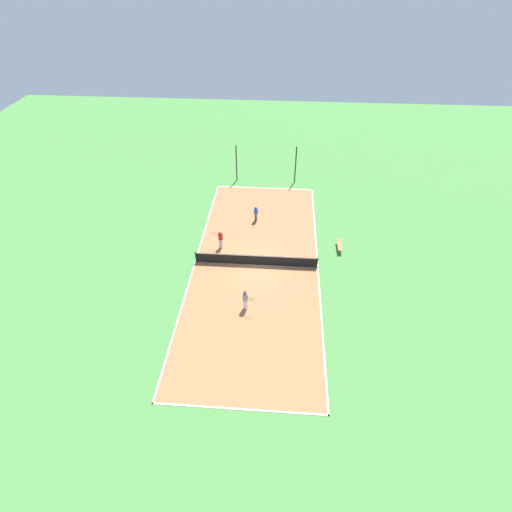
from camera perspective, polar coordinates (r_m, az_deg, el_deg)
The scene contains 11 objects.
ground_plane at distance 31.19m, azimuth 0.00°, elevation -1.29°, with size 80.00×80.00×0.00m, color #47843D.
court_surface at distance 31.18m, azimuth 0.00°, elevation -1.27°, with size 9.72×24.56×0.02m.
tennis_net at distance 30.85m, azimuth 0.00°, elevation -0.55°, with size 9.52×0.10×0.98m.
bench at distance 33.27m, azimuth 11.84°, elevation 1.54°, with size 0.36×1.62×0.45m.
player_near_blue at distance 35.67m, azimuth -0.01°, elevation 6.25°, with size 0.37×0.94×1.53m.
player_baseline_gray at distance 27.09m, azimuth -1.54°, elevation -6.10°, with size 0.93×0.85×1.64m.
player_coach_red at distance 32.48m, azimuth -5.10°, elevation 2.58°, with size 0.99×0.55×1.66m.
tennis_ball_near_net at distance 30.23m, azimuth 5.40°, elevation -2.91°, with size 0.07×0.07×0.07m, color #CCE033.
tennis_ball_right_alley at distance 35.84m, azimuth -6.05°, elevation 4.59°, with size 0.07×0.07×0.07m, color #CCE033.
fence_post_back_left at distance 41.95m, azimuth -2.81°, elevation 13.12°, with size 0.12×0.12×3.87m.
fence_post_back_right at distance 41.70m, azimuth 5.67°, elevation 12.81°, with size 0.12×0.12×3.87m.
Camera 1 is at (1.75, -23.80, 20.08)m, focal length 28.00 mm.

